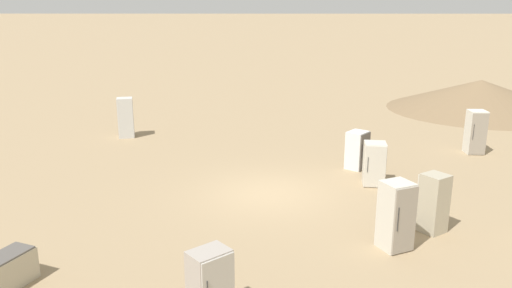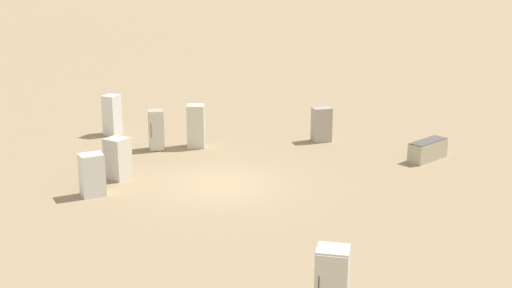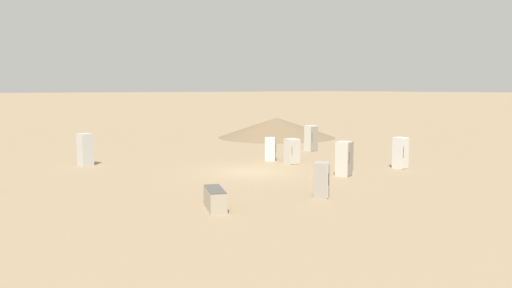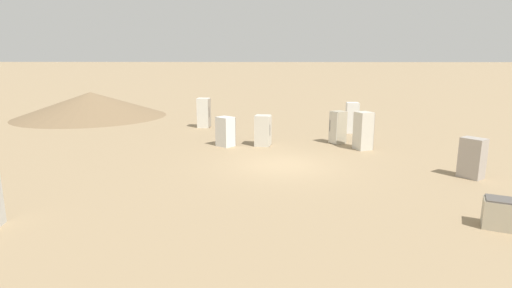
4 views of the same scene
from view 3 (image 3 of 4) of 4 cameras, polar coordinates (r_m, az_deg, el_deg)
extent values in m
plane|color=#9E8460|center=(27.15, -0.50, -3.18)|extent=(1000.00, 1000.00, 0.00)
cone|color=#7F6647|center=(45.94, 2.38, 1.89)|extent=(10.78, 10.78, 1.81)
cube|color=#A89E93|center=(21.02, 7.46, -4.06)|extent=(0.95, 0.93, 1.46)
cube|color=#BCB7AD|center=(20.99, 8.27, -4.08)|extent=(0.59, 0.52, 1.40)
cylinder|color=#2D2D2D|center=(20.71, 8.29, -4.02)|extent=(0.02, 0.02, 0.51)
cube|color=beige|center=(30.01, 4.12, -0.83)|extent=(0.80, 0.79, 1.51)
cube|color=beige|center=(29.70, 4.52, -0.90)|extent=(0.70, 0.12, 1.45)
cylinder|color=#2D2D2D|center=(29.52, 4.14, -0.80)|extent=(0.02, 0.02, 0.53)
cube|color=white|center=(31.25, 1.62, -0.58)|extent=(0.97, 0.99, 1.45)
cube|color=#56514C|center=(31.25, 2.24, -0.58)|extent=(0.48, 0.60, 1.39)
cylinder|color=#2D2D2D|center=(30.98, 2.29, -0.51)|extent=(0.02, 0.02, 0.51)
cube|color=silver|center=(36.28, 6.30, 0.66)|extent=(0.71, 0.73, 1.83)
cube|color=gray|center=(36.00, 6.69, 0.61)|extent=(0.66, 0.06, 1.76)
cylinder|color=#2D2D2D|center=(35.81, 6.43, 0.73)|extent=(0.02, 0.02, 0.64)
cube|color=#B2A88E|center=(18.92, -4.71, -6.31)|extent=(1.25, 1.94, 0.74)
cube|color=#56514C|center=(18.83, -4.72, -5.16)|extent=(1.20, 1.86, 0.04)
cube|color=white|center=(29.30, 16.15, -0.98)|extent=(0.60, 0.67, 1.77)
cube|color=silver|center=(29.09, 16.70, -1.05)|extent=(0.57, 0.05, 1.70)
cylinder|color=#2D2D2D|center=(28.90, 16.51, -0.92)|extent=(0.02, 0.02, 0.62)
cube|color=#B2A88E|center=(27.79, 10.36, -1.35)|extent=(0.86, 0.86, 1.64)
cube|color=beige|center=(27.85, 9.69, -1.32)|extent=(0.50, 0.37, 1.58)
cylinder|color=#2D2D2D|center=(28.05, 9.70, -1.10)|extent=(0.02, 0.02, 0.58)
cube|color=silver|center=(30.81, -18.94, -0.61)|extent=(0.84, 0.79, 1.89)
cube|color=beige|center=(31.11, -19.25, -0.56)|extent=(0.67, 0.19, 1.81)
cylinder|color=#2D2D2D|center=(31.24, -18.89, -0.35)|extent=(0.02, 0.02, 0.66)
cube|color=beige|center=(26.17, 9.97, -1.67)|extent=(0.92, 0.91, 1.78)
cube|color=gray|center=(26.06, 10.71, -1.72)|extent=(0.62, 0.32, 1.71)
cylinder|color=#2D2D2D|center=(25.81, 10.60, -1.60)|extent=(0.02, 0.02, 0.62)
camera|label=1|loc=(16.52, 31.94, 10.44)|focal=35.00mm
camera|label=2|loc=(43.20, -30.40, 10.51)|focal=50.00mm
camera|label=4|loc=(21.82, -36.38, 4.35)|focal=28.00mm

